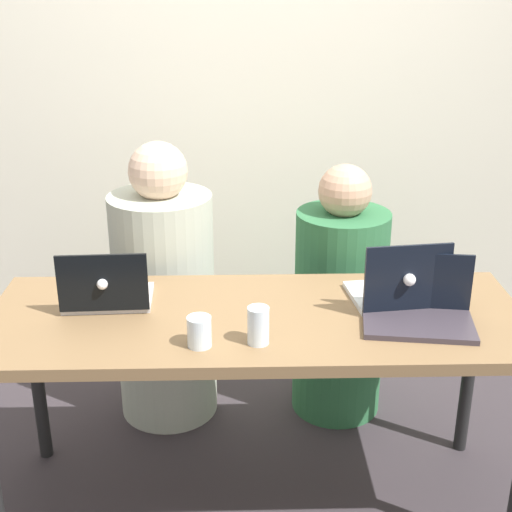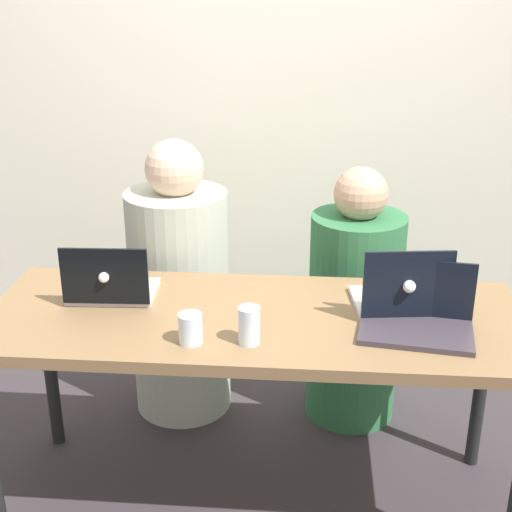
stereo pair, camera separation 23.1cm
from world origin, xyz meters
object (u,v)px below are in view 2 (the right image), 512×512
object	(u,v)px
person_on_left	(180,295)
laptop_back_right	(400,296)
laptop_back_left	(111,286)
water_glass_center	(248,328)
water_glass_left	(191,330)
laptop_front_right	(417,317)
person_on_right	(354,310)

from	to	relation	value
person_on_left	laptop_back_right	size ratio (longest dim) A/B	3.78
person_on_left	laptop_back_left	bearing A→B (deg)	65.67
person_on_left	water_glass_center	bearing A→B (deg)	104.44
person_on_left	water_glass_left	bearing A→B (deg)	93.04
laptop_front_right	water_glass_left	distance (m)	0.70
laptop_back_left	laptop_front_right	xyz separation A→B (m)	(1.01, -0.14, -0.00)
laptop_back_left	laptop_front_right	distance (m)	1.02
person_on_right	laptop_front_right	size ratio (longest dim) A/B	2.95
person_on_left	laptop_back_left	size ratio (longest dim) A/B	3.99
person_on_left	laptop_back_right	distance (m)	1.03
water_glass_left	person_on_right	bearing A→B (deg)	56.00
laptop_back_right	water_glass_center	xyz separation A→B (m)	(-0.48, -0.26, -0.00)
person_on_left	laptop_front_right	world-z (taller)	person_on_left
person_on_right	laptop_back_left	xyz separation A→B (m)	(-0.86, -0.52, 0.31)
person_on_left	laptop_front_right	size ratio (longest dim) A/B	3.20
person_on_left	water_glass_left	size ratio (longest dim) A/B	12.58
laptop_back_right	water_glass_left	world-z (taller)	laptop_back_right
person_on_right	laptop_back_left	size ratio (longest dim) A/B	3.67
person_on_left	water_glass_center	distance (m)	0.91
person_on_left	person_on_right	bearing A→B (deg)	169.75
person_on_left	person_on_right	world-z (taller)	person_on_left
person_on_right	water_glass_center	distance (m)	0.92
person_on_right	laptop_front_right	xyz separation A→B (m)	(0.15, -0.66, 0.31)
laptop_back_left	water_glass_left	distance (m)	0.43
laptop_front_right	water_glass_left	xyz separation A→B (m)	(-0.69, -0.14, -0.00)
laptop_front_right	water_glass_left	size ratio (longest dim) A/B	3.93
person_on_right	water_glass_left	bearing A→B (deg)	48.40
laptop_back_left	laptop_back_right	bearing A→B (deg)	176.89
laptop_front_right	water_glass_left	bearing A→B (deg)	-160.60
person_on_right	water_glass_left	size ratio (longest dim) A/B	11.57
laptop_back_right	water_glass_left	size ratio (longest dim) A/B	3.33
person_on_right	laptop_back_right	size ratio (longest dim) A/B	3.48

